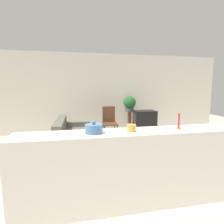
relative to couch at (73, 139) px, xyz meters
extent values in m
plane|color=beige|center=(0.84, -1.70, -0.28)|extent=(14.00, 14.00, 0.00)
cube|color=silver|center=(0.84, 1.73, 1.07)|extent=(9.00, 0.06, 2.70)
cube|color=#605B51|center=(0.04, 0.00, -0.06)|extent=(0.87, 1.63, 0.42)
cube|color=#605B51|center=(-0.29, 0.00, 0.32)|extent=(0.20, 1.63, 0.35)
cube|color=#605B51|center=(0.04, -0.74, 0.01)|extent=(0.87, 0.16, 0.56)
cube|color=#605B51|center=(0.04, 0.74, 0.01)|extent=(0.87, 0.16, 0.56)
cube|color=brown|center=(2.17, 0.69, -0.07)|extent=(0.72, 0.49, 0.41)
cube|color=black|center=(2.17, 0.69, 0.35)|extent=(0.64, 0.46, 0.44)
cube|color=black|center=(1.84, 0.69, 0.35)|extent=(0.02, 0.38, 0.34)
cube|color=brown|center=(1.09, 0.80, 0.17)|extent=(0.44, 0.44, 0.04)
cube|color=brown|center=(1.09, 1.00, 0.44)|extent=(0.40, 0.04, 0.50)
cylinder|color=brown|center=(0.90, 0.61, -0.06)|extent=(0.04, 0.04, 0.43)
cylinder|color=brown|center=(1.28, 0.61, -0.06)|extent=(0.04, 0.04, 0.43)
cylinder|color=brown|center=(0.90, 0.99, -0.06)|extent=(0.04, 0.04, 0.43)
cylinder|color=brown|center=(1.28, 0.99, -0.06)|extent=(0.04, 0.04, 0.43)
cylinder|color=brown|center=(1.86, 1.28, 0.10)|extent=(0.13, 0.13, 0.75)
cylinder|color=#4C4C51|center=(1.86, 1.28, 0.54)|extent=(0.29, 0.29, 0.14)
sphere|color=#23602D|center=(1.86, 1.28, 0.78)|extent=(0.42, 0.42, 0.42)
cube|color=white|center=(0.84, -2.28, 0.22)|extent=(2.97, 0.44, 0.99)
cylinder|color=#4C7AAD|center=(0.33, -2.28, 0.77)|extent=(0.21, 0.21, 0.11)
sphere|color=#4C7AAD|center=(0.33, -2.28, 0.85)|extent=(0.05, 0.05, 0.05)
cylinder|color=gold|center=(0.80, -2.28, 0.76)|extent=(0.12, 0.12, 0.09)
cylinder|color=#B7933D|center=(1.46, -2.28, 0.73)|extent=(0.07, 0.07, 0.02)
cylinder|color=#B7282D|center=(1.46, -2.28, 0.83)|extent=(0.02, 0.02, 0.19)
camera|label=1|loc=(0.15, -4.35, 1.26)|focal=28.00mm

